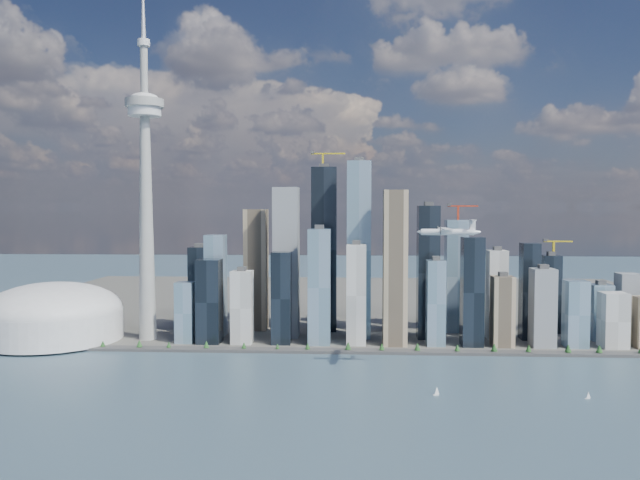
# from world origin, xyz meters

# --- Properties ---
(ground) EXTENTS (4000.00, 4000.00, 0.00)m
(ground) POSITION_xyz_m (0.00, 0.00, 0.00)
(ground) COLOR #354F5D
(ground) RESTS_ON ground
(seawall) EXTENTS (1100.00, 22.00, 4.00)m
(seawall) POSITION_xyz_m (0.00, 250.00, 2.00)
(seawall) COLOR #383838
(seawall) RESTS_ON ground
(land) EXTENTS (1400.00, 900.00, 3.00)m
(land) POSITION_xyz_m (0.00, 700.00, 1.50)
(land) COLOR #4C4C47
(land) RESTS_ON ground
(shoreline_trees) EXTENTS (960.53, 7.20, 8.80)m
(shoreline_trees) POSITION_xyz_m (0.00, 250.00, 8.78)
(shoreline_trees) COLOR #3F2D1E
(shoreline_trees) RESTS_ON seawall
(skyscraper_cluster) EXTENTS (736.00, 142.00, 288.06)m
(skyscraper_cluster) POSITION_xyz_m (59.61, 336.81, 90.04)
(skyscraper_cluster) COLOR black
(skyscraper_cluster) RESTS_ON land
(needle_tower) EXTENTS (56.00, 56.00, 550.50)m
(needle_tower) POSITION_xyz_m (-300.00, 310.00, 235.84)
(needle_tower) COLOR gray
(needle_tower) RESTS_ON land
(dome_stadium) EXTENTS (200.00, 200.00, 86.00)m
(dome_stadium) POSITION_xyz_m (-440.00, 300.00, 39.44)
(dome_stadium) COLOR silver
(dome_stadium) RESTS_ON land
(airplane) EXTENTS (74.35, 65.62, 18.17)m
(airplane) POSITION_xyz_m (119.51, 127.49, 173.53)
(airplane) COLOR silver
(airplane) RESTS_ON ground
(sailboat_west) EXTENTS (7.16, 3.84, 10.04)m
(sailboat_west) POSITION_xyz_m (98.25, 59.46, 3.22)
(sailboat_west) COLOR white
(sailboat_west) RESTS_ON ground
(sailboat_east) EXTENTS (6.17, 2.40, 8.52)m
(sailboat_east) POSITION_xyz_m (255.83, 54.85, 2.73)
(sailboat_east) COLOR white
(sailboat_east) RESTS_ON ground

